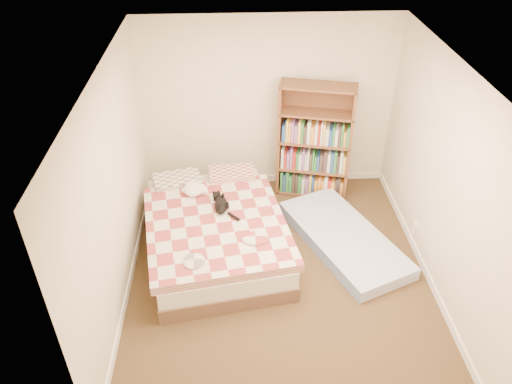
{
  "coord_description": "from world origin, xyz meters",
  "views": [
    {
      "loc": [
        -0.5,
        -4.32,
        4.2
      ],
      "look_at": [
        -0.25,
        0.3,
        0.98
      ],
      "focal_mm": 35.0,
      "sensor_mm": 36.0,
      "label": 1
    }
  ],
  "objects_px": {
    "bookshelf": "(313,156)",
    "floor_mattress": "(343,238)",
    "bed": "(215,230)",
    "white_dog": "(194,189)",
    "black_cat": "(221,203)"
  },
  "relations": [
    {
      "from": "bookshelf",
      "to": "floor_mattress",
      "type": "relative_size",
      "value": 0.89
    },
    {
      "from": "bed",
      "to": "white_dog",
      "type": "relative_size",
      "value": 6.54
    },
    {
      "from": "black_cat",
      "to": "white_dog",
      "type": "distance_m",
      "value": 0.46
    },
    {
      "from": "floor_mattress",
      "to": "white_dog",
      "type": "height_order",
      "value": "white_dog"
    },
    {
      "from": "bookshelf",
      "to": "floor_mattress",
      "type": "xyz_separation_m",
      "value": [
        0.25,
        -1.21,
        -0.51
      ]
    },
    {
      "from": "bed",
      "to": "black_cat",
      "type": "distance_m",
      "value": 0.35
    },
    {
      "from": "bookshelf",
      "to": "black_cat",
      "type": "bearing_deg",
      "value": -127.0
    },
    {
      "from": "bookshelf",
      "to": "floor_mattress",
      "type": "bearing_deg",
      "value": -65.09
    },
    {
      "from": "black_cat",
      "to": "bookshelf",
      "type": "bearing_deg",
      "value": 23.57
    },
    {
      "from": "bookshelf",
      "to": "bed",
      "type": "bearing_deg",
      "value": -126.05
    },
    {
      "from": "bookshelf",
      "to": "white_dog",
      "type": "bearing_deg",
      "value": -141.66
    },
    {
      "from": "bed",
      "to": "bookshelf",
      "type": "bearing_deg",
      "value": 31.07
    },
    {
      "from": "black_cat",
      "to": "white_dog",
      "type": "relative_size",
      "value": 1.59
    },
    {
      "from": "bed",
      "to": "bookshelf",
      "type": "distance_m",
      "value": 1.84
    },
    {
      "from": "floor_mattress",
      "to": "black_cat",
      "type": "bearing_deg",
      "value": 151.34
    }
  ]
}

